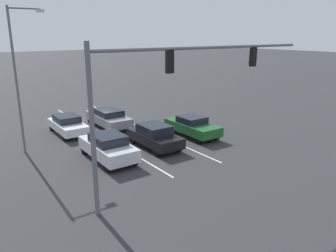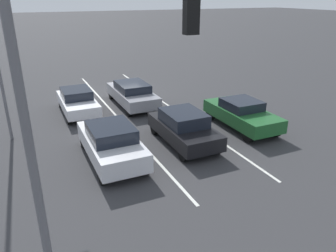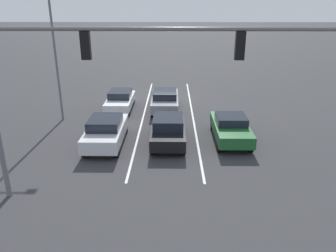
{
  "view_description": "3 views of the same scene",
  "coord_description": "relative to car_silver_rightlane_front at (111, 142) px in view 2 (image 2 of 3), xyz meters",
  "views": [
    {
      "loc": [
        10.87,
        25.34,
        7.15
      ],
      "look_at": [
        -0.91,
        8.7,
        1.37
      ],
      "focal_mm": 35.0,
      "sensor_mm": 36.0,
      "label": 1
    },
    {
      "loc": [
        6.26,
        20.48,
        6.33
      ],
      "look_at": [
        1.37,
        9.82,
        1.61
      ],
      "focal_mm": 35.0,
      "sensor_mm": 36.0,
      "label": 2
    },
    {
      "loc": [
        -0.29,
        25.28,
        7.32
      ],
      "look_at": [
        -0.08,
        9.73,
        1.5
      ],
      "focal_mm": 35.0,
      "sensor_mm": 36.0,
      "label": 3
    }
  ],
  "objects": [
    {
      "name": "car_white_rightlane_second",
      "position": [
        0.19,
        -6.43,
        -0.08
      ],
      "size": [
        1.76,
        4.2,
        1.38
      ],
      "color": "silver",
      "rests_on": "ground_plane"
    },
    {
      "name": "car_darkgreen_leftlane_front",
      "position": [
        -6.95,
        -0.73,
        -0.05
      ],
      "size": [
        1.87,
        4.43,
        1.44
      ],
      "color": "#1E5928",
      "rests_on": "ground_plane"
    },
    {
      "name": "lane_stripe_center_divider",
      "position": [
        -1.63,
        -5.19,
        -0.79
      ],
      "size": [
        0.12,
        18.89,
        0.01
      ],
      "primitive_type": "cube",
      "color": "silver",
      "rests_on": "ground_plane"
    },
    {
      "name": "ground_plane",
      "position": [
        -3.34,
        -8.64,
        -0.8
      ],
      "size": [
        240.0,
        240.0,
        0.0
      ],
      "primitive_type": "plane",
      "color": "#333335"
    },
    {
      "name": "lane_stripe_left_divider",
      "position": [
        -5.06,
        -5.19,
        -0.79
      ],
      "size": [
        0.12,
        18.89,
        0.01
      ],
      "primitive_type": "cube",
      "color": "silver",
      "rests_on": "ground_plane"
    },
    {
      "name": "car_silver_rightlane_front",
      "position": [
        0.0,
        0.0,
        0.0
      ],
      "size": [
        1.89,
        4.44,
        1.56
      ],
      "color": "silver",
      "rests_on": "ground_plane"
    },
    {
      "name": "car_black_midlane_front",
      "position": [
        -3.41,
        -0.25,
        -0.02
      ],
      "size": [
        1.84,
        4.18,
        1.51
      ],
      "color": "black",
      "rests_on": "ground_plane"
    },
    {
      "name": "car_gray_midlane_second",
      "position": [
        -3.1,
        -6.45,
        -0.05
      ],
      "size": [
        1.89,
        4.74,
        1.42
      ],
      "color": "gray",
      "rests_on": "ground_plane"
    },
    {
      "name": "traffic_signal_gantry",
      "position": [
        -0.74,
        5.25,
        4.37
      ],
      "size": [
        12.23,
        0.37,
        6.9
      ],
      "color": "slate",
      "rests_on": "ground_plane"
    }
  ]
}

